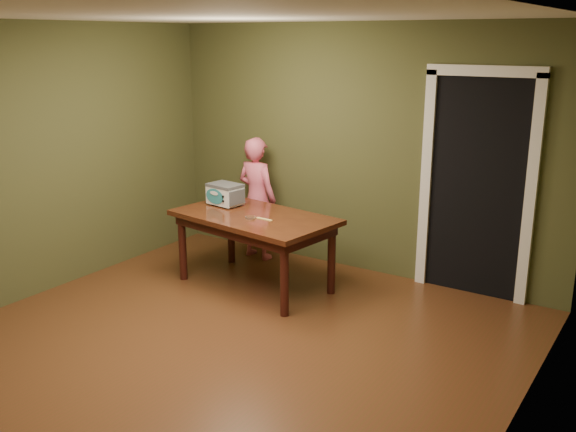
% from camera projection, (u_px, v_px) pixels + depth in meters
% --- Properties ---
extents(floor, '(5.00, 5.00, 0.00)m').
position_uv_depth(floor, '(206.00, 358.00, 5.06)').
color(floor, '#532B17').
rests_on(floor, ground).
extents(room_shell, '(4.52, 5.02, 2.61)m').
position_uv_depth(room_shell, '(198.00, 144.00, 4.60)').
color(room_shell, '#414524').
rests_on(room_shell, ground).
extents(doorway, '(1.10, 0.66, 2.25)m').
position_uv_depth(doorway, '(486.00, 183.00, 6.34)').
color(doorway, black).
rests_on(doorway, ground).
extents(dining_table, '(1.71, 1.11, 0.75)m').
position_uv_depth(dining_table, '(254.00, 225.00, 6.36)').
color(dining_table, '#3A180D').
rests_on(dining_table, floor).
extents(toy_oven, '(0.39, 0.29, 0.23)m').
position_uv_depth(toy_oven, '(225.00, 194.00, 6.67)').
color(toy_oven, '#4C4F54').
rests_on(toy_oven, dining_table).
extents(baking_pan, '(0.10, 0.10, 0.02)m').
position_uv_depth(baking_pan, '(250.00, 217.00, 6.20)').
color(baking_pan, silver).
rests_on(baking_pan, dining_table).
extents(spatula, '(0.18, 0.03, 0.01)m').
position_uv_depth(spatula, '(264.00, 219.00, 6.17)').
color(spatula, '#FFDE6E').
rests_on(spatula, dining_table).
extents(child, '(0.53, 0.37, 1.38)m').
position_uv_depth(child, '(257.00, 198.00, 7.22)').
color(child, '#E15C79').
rests_on(child, floor).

